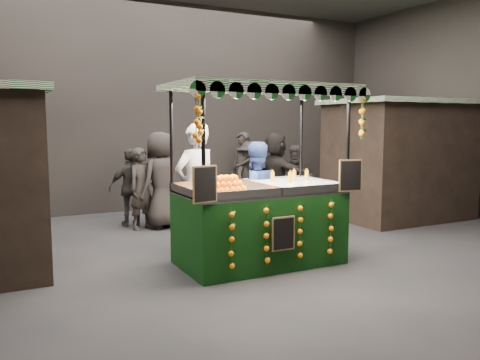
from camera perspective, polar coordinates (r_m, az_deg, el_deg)
name	(u,v)px	position (r m, az deg, el deg)	size (l,w,h in m)	color
ground	(257,257)	(7.75, 2.02, -9.02)	(12.00, 12.00, 0.00)	black
market_hall	(258,36)	(7.58, 2.13, 16.44)	(12.10, 10.10, 5.05)	black
neighbour_stall_right	(399,159)	(11.37, 18.02, 2.35)	(3.00, 2.20, 2.60)	black
juice_stall	(261,209)	(7.26, 2.48, -3.45)	(2.73, 1.60, 2.64)	black
vendor_grey	(196,188)	(7.88, -5.20, -0.97)	(0.87, 0.69, 2.10)	gray
vendor_blue	(255,196)	(8.11, 1.73, -1.84)	(0.93, 0.76, 1.79)	navy
shopper_0	(142,189)	(9.82, -11.37, -1.00)	(0.70, 0.61, 1.62)	black
shopper_1	(297,179)	(11.43, 6.67, 0.06)	(0.97, 0.90, 1.59)	#2E2825
shopper_2	(132,188)	(10.17, -12.51, -0.86)	(0.94, 0.42, 1.59)	#2D2925
shopper_3	(248,174)	(12.29, 0.96, 0.70)	(1.22, 1.12, 1.65)	black
shopper_4	(161,180)	(9.88, -9.19, -0.01)	(1.12, 1.01, 1.93)	black
shopper_5	(276,173)	(11.43, 4.22, 0.83)	(0.84, 1.81, 1.88)	black
shopper_6	(243,170)	(12.26, 0.30, 1.22)	(0.62, 0.78, 1.88)	#282220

